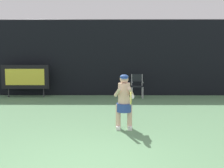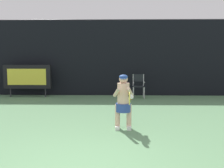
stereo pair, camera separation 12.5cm
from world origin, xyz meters
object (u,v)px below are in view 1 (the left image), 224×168
umpire_chair (137,84)px  scoreboard (26,77)px  tennis_racket (131,98)px  tennis_player (124,100)px  water_bottle (130,97)px

umpire_chair → scoreboard: bearing=178.1°
scoreboard → tennis_racket: (4.50, -5.82, -0.04)m
scoreboard → tennis_player: 6.83m
tennis_player → tennis_racket: (0.13, -0.56, 0.14)m
water_bottle → umpire_chair: bearing=52.9°
umpire_chair → tennis_player: (-0.80, -5.08, 0.15)m
water_bottle → tennis_player: tennis_player is taller
scoreboard → water_bottle: scoreboard is taller
umpire_chair → water_bottle: bearing=-127.1°
scoreboard → umpire_chair: bearing=-1.9°
water_bottle → tennis_racket: bearing=-93.4°
scoreboard → water_bottle: (4.81, -0.64, -0.82)m
tennis_player → tennis_racket: size_ratio=2.36×
water_bottle → tennis_player: 4.68m
scoreboard → tennis_player: scoreboard is taller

